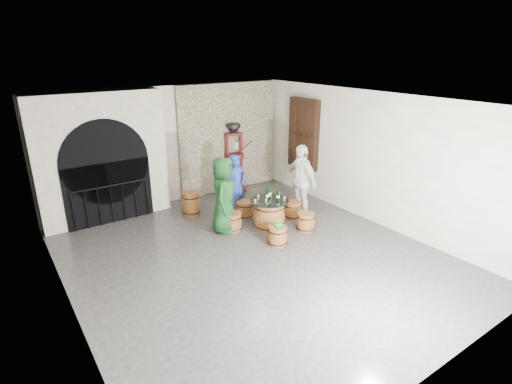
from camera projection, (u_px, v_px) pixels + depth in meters
ground at (254, 257)px, 8.39m from camera, size 8.00×8.00×0.00m
wall_back at (171, 146)px, 10.92m from camera, size 8.00×0.00×8.00m
wall_front at (443, 276)px, 4.75m from camera, size 8.00×0.00×8.00m
wall_left at (61, 229)px, 5.96m from camera, size 0.00×8.00×8.00m
wall_right at (372, 158)px, 9.71m from camera, size 0.00×8.00×8.00m
ceiling at (253, 103)px, 7.29m from camera, size 8.00×8.00×0.00m
stone_facing_panel at (228, 138)px, 11.84m from camera, size 3.20×0.12×3.18m
arched_opening at (102, 159)px, 9.71m from camera, size 3.10×0.60×3.19m
shuttered_window at (303, 134)px, 11.43m from camera, size 0.23×1.10×2.00m
barrel_table at (269, 214)px, 9.61m from camera, size 0.93×0.93×0.72m
barrel_stool_left at (233, 222)px, 9.55m from camera, size 0.45×0.45×0.44m
barrel_stool_far at (245, 210)px, 10.26m from camera, size 0.45×0.45×0.44m
barrel_stool_right at (293, 210)px, 10.24m from camera, size 0.45×0.45×0.44m
barrel_stool_near_right at (306, 222)px, 9.55m from camera, size 0.45×0.45×0.44m
barrel_stool_near_left at (277, 236)px, 8.85m from camera, size 0.45×0.45×0.44m
green_cap at (278, 225)px, 8.76m from camera, size 0.23×0.18×0.10m
person_green at (224, 195)px, 9.28m from camera, size 1.02×1.05×1.82m
person_blue at (237, 185)px, 10.25m from camera, size 0.67×0.54×1.62m
person_white at (301, 181)px, 10.16m from camera, size 0.49×1.12×1.89m
wine_bottle_left at (267, 194)px, 9.48m from camera, size 0.08×0.08×0.32m
wine_bottle_center at (278, 195)px, 9.43m from camera, size 0.08×0.08×0.32m
wine_bottle_right at (269, 193)px, 9.60m from camera, size 0.08×0.08×0.32m
tasting_glass_a at (266, 201)px, 9.31m from camera, size 0.05×0.05×0.10m
tasting_glass_b at (279, 194)px, 9.73m from camera, size 0.05×0.05×0.10m
tasting_glass_c at (258, 197)px, 9.55m from camera, size 0.05×0.05×0.10m
tasting_glass_d at (271, 194)px, 9.72m from camera, size 0.05×0.05×0.10m
tasting_glass_e at (285, 199)px, 9.46m from camera, size 0.05×0.05×0.10m
tasting_glass_f at (255, 201)px, 9.29m from camera, size 0.05×0.05×0.10m
side_barrel at (191, 204)px, 10.39m from camera, size 0.47×0.47×0.63m
corking_press at (234, 153)px, 11.81m from camera, size 0.86×0.56×2.06m
control_box at (237, 146)px, 12.00m from camera, size 0.18×0.10×0.22m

